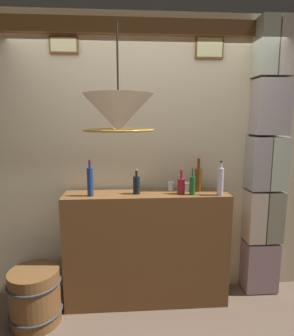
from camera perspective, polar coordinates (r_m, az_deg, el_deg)
The scene contains 13 objects.
panelled_rear_partition at distance 2.84m, azimuth -0.42°, elevation 3.25°, with size 3.37×0.15×2.77m.
stone_pillar at distance 3.05m, azimuth 22.73°, elevation 0.85°, with size 0.36×0.28×2.69m.
bar_shelf_unit at distance 2.85m, azimuth -0.07°, elevation -15.89°, with size 1.55×0.34×1.10m, color brown.
liquor_bottle_sherry at distance 2.63m, azimuth 9.14°, elevation -3.43°, with size 0.05×0.05×0.25m.
liquor_bottle_gin at distance 2.63m, azimuth -2.12°, elevation -3.37°, with size 0.07×0.07×0.23m.
liquor_bottle_mezcal at distance 2.64m, azimuth 6.90°, elevation -3.55°, with size 0.07×0.07×0.23m.
liquor_bottle_rye at distance 2.59m, azimuth -11.40°, elevation -2.63°, with size 0.06×0.06×0.33m.
liquor_bottle_rum at distance 2.65m, azimuth 14.58°, elevation -2.59°, with size 0.06×0.06×0.32m.
liquor_bottle_amaro at distance 2.76m, azimuth 10.28°, elevation -2.17°, with size 0.07×0.07×0.32m.
glass_tumbler_rocks at distance 2.77m, azimuth 4.82°, elevation -3.66°, with size 0.06×0.06×0.09m.
glass_tumbler_highball at distance 2.77m, azimuth 7.78°, elevation -3.79°, with size 0.07×0.07×0.08m.
pendant_lamp at distance 1.81m, azimuth -5.80°, elevation 10.82°, with size 0.45×0.45×0.65m.
wooden_barrel at distance 2.90m, azimuth -21.62°, elevation -22.94°, with size 0.46×0.46×0.49m.
Camera 1 is at (-0.18, -1.72, 1.77)m, focal length 30.22 mm.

